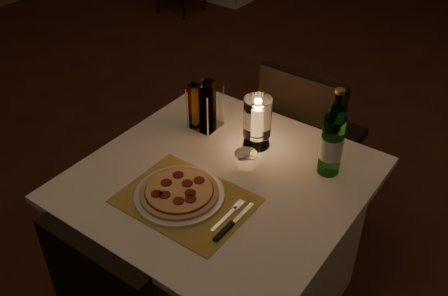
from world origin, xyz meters
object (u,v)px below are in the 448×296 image
Objects in this scene: chair_far at (307,131)px; hurricane_candle at (257,119)px; pizza at (179,192)px; tumbler at (246,163)px; plate at (179,195)px; water_bottle at (332,140)px; main_table at (221,244)px.

chair_far is 0.56m from hurricane_candle.
tumbler reaches higher than pizza.
chair_far is at bearing 89.73° from hurricane_candle.
chair_far is at bearing 86.80° from plate.
water_bottle is at bearing 50.89° from plate.
main_table is 0.42m from plate.
water_bottle is (0.25, 0.19, 0.10)m from tumbler.
pizza reaches higher than main_table.
pizza is at bearing -105.53° from main_table.
plate is at bearing -56.24° from pizza.
tumbler reaches higher than plate.
plate reaches higher than main_table.
main_table is 2.83× the size of water_bottle.
pizza is (-0.05, -0.89, 0.22)m from chair_far.
main_table is at bearing -89.48° from hurricane_candle.
hurricane_candle is at bearing -90.27° from chair_far.
chair_far is 4.19× the size of hurricane_candle.
main_table is 4.66× the size of hurricane_candle.
chair_far is at bearing 90.00° from main_table.
chair_far is at bearing 124.38° from water_bottle.
chair_far reaches higher than pizza.
main_table is 0.44m from pizza.
pizza is (-0.00, 0.00, 0.02)m from plate.
chair_far is 0.68m from tumbler.
main_table is at bearing -139.73° from water_bottle.
pizza is (-0.05, -0.18, 0.39)m from main_table.
plate is at bearing -129.11° from water_bottle.
tumbler is at bearing -143.31° from water_bottle.
pizza is 0.79× the size of water_bottle.
chair_far is 3.21× the size of pizza.
water_bottle reaches higher than hurricane_candle.
water_bottle is (0.36, 0.44, 0.13)m from plate.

